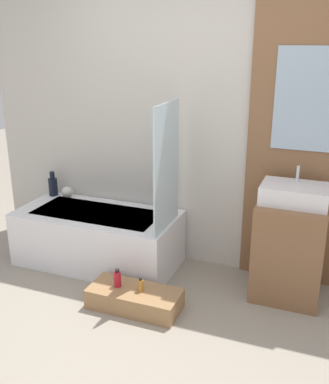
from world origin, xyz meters
name	(u,v)px	position (x,y,z in m)	size (l,w,h in m)	color
ground_plane	(129,370)	(0.00, 0.00, 0.00)	(12.00, 12.00, 0.00)	gray
wall_tiled_back	(207,121)	(0.00, 1.58, 1.30)	(4.20, 0.06, 2.60)	beige
wall_wood_accent	(304,126)	(0.79, 1.53, 1.31)	(0.86, 0.04, 2.60)	brown
bathtub	(98,237)	(-0.87, 1.18, 0.25)	(1.44, 0.69, 0.49)	white
glass_shower_screen	(167,167)	(-0.18, 1.12, 1.00)	(0.01, 0.52, 1.01)	silver
wooden_step_bench	(135,299)	(-0.26, 0.64, 0.08)	(0.70, 0.31, 0.16)	#997047
vanity_cabinet	(289,250)	(0.79, 1.26, 0.39)	(0.52, 0.50, 0.78)	brown
sink	(295,194)	(0.79, 1.26, 0.85)	(0.49, 0.35, 0.26)	white
vase_tall_dark	(53,186)	(-1.50, 1.44, 0.59)	(0.09, 0.09, 0.24)	black
vase_round_light	(67,192)	(-1.33, 1.43, 0.55)	(0.11, 0.11, 0.11)	silver
bottle_soap_primary	(117,279)	(-0.40, 0.64, 0.22)	(0.06, 0.06, 0.15)	#B21928
bottle_soap_secondary	(141,285)	(-0.20, 0.64, 0.21)	(0.04, 0.04, 0.11)	#B2752D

